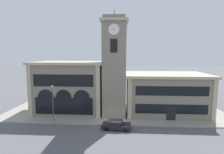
% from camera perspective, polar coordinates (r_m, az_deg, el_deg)
% --- Properties ---
extents(ground_plane, '(300.00, 300.00, 0.00)m').
position_cam_1_polar(ground_plane, '(28.57, 0.28, -15.60)').
color(ground_plane, '#56565B').
extents(sidewalk_kerb, '(41.92, 14.02, 0.15)m').
position_cam_1_polar(sidewalk_kerb, '(35.11, 0.96, -11.08)').
color(sidewalk_kerb, gray).
rests_on(sidewalk_kerb, ground_plane).
extents(clock_tower, '(4.79, 4.79, 18.85)m').
position_cam_1_polar(clock_tower, '(31.12, 0.80, 3.12)').
color(clock_tower, gray).
rests_on(clock_tower, ground_plane).
extents(town_hall_left_wing, '(13.44, 10.07, 9.81)m').
position_cam_1_polar(town_hall_left_wing, '(35.67, -13.15, -2.94)').
color(town_hall_left_wing, gray).
rests_on(town_hall_left_wing, ground_plane).
extents(town_hall_right_wing, '(15.32, 10.07, 7.59)m').
position_cam_1_polar(town_hall_right_wing, '(35.34, 16.89, -4.99)').
color(town_hall_right_wing, gray).
rests_on(town_hall_right_wing, ground_plane).
extents(parked_car_near, '(4.40, 2.16, 1.33)m').
position_cam_1_polar(parked_car_near, '(27.12, 1.33, -15.29)').
color(parked_car_near, black).
rests_on(parked_car_near, ground_plane).
extents(street_lamp, '(0.36, 0.36, 6.12)m').
position_cam_1_polar(street_lamp, '(29.93, -18.78, -6.60)').
color(street_lamp, '#4C4C51').
rests_on(street_lamp, sidewalk_kerb).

